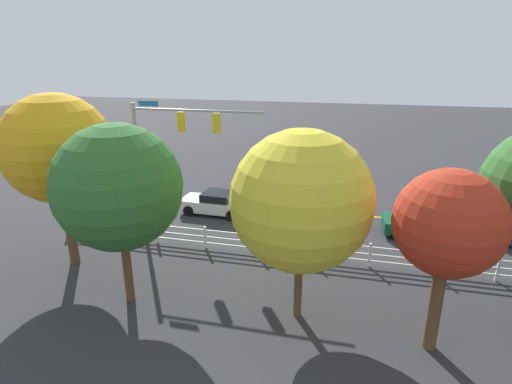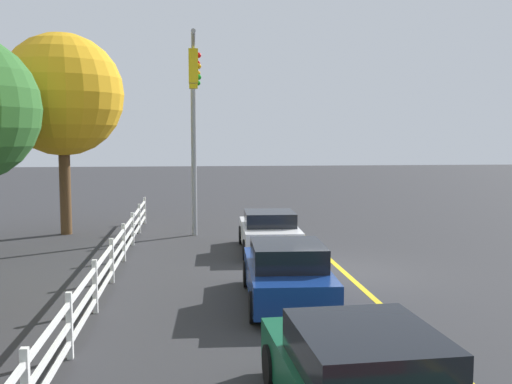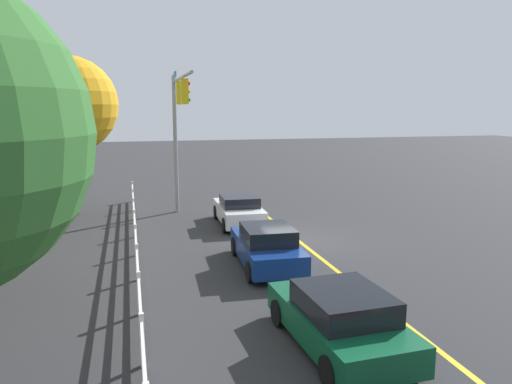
{
  "view_description": "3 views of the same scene",
  "coord_description": "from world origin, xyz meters",
  "px_view_note": "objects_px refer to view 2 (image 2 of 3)",
  "views": [
    {
      "loc": [
        -4.56,
        23.35,
        9.07
      ],
      "look_at": [
        0.54,
        2.53,
        1.85
      ],
      "focal_mm": 28.63,
      "sensor_mm": 36.0,
      "label": 1
    },
    {
      "loc": [
        -15.44,
        4.16,
        3.74
      ],
      "look_at": [
        0.98,
        2.37,
        2.18
      ],
      "focal_mm": 40.88,
      "sensor_mm": 36.0,
      "label": 2
    },
    {
      "loc": [
        -17.74,
        6.34,
        5.23
      ],
      "look_at": [
        0.09,
        1.71,
        2.02
      ],
      "focal_mm": 34.39,
      "sensor_mm": 36.0,
      "label": 3
    }
  ],
  "objects_px": {
    "car_1": "(362,379)",
    "tree_2": "(62,95)",
    "car_2": "(287,274)",
    "car_0": "(269,232)"
  },
  "relations": [
    {
      "from": "car_0",
      "to": "car_1",
      "type": "bearing_deg",
      "value": -179.71
    },
    {
      "from": "car_2",
      "to": "tree_2",
      "type": "xyz_separation_m",
      "value": [
        10.21,
        6.97,
        4.65
      ]
    },
    {
      "from": "car_0",
      "to": "car_2",
      "type": "xyz_separation_m",
      "value": [
        -5.94,
        0.38,
        0.02
      ]
    },
    {
      "from": "car_2",
      "to": "car_0",
      "type": "bearing_deg",
      "value": -1.1
    },
    {
      "from": "car_2",
      "to": "car_1",
      "type": "bearing_deg",
      "value": -177.21
    },
    {
      "from": "car_1",
      "to": "tree_2",
      "type": "relative_size",
      "value": 0.55
    },
    {
      "from": "car_1",
      "to": "tree_2",
      "type": "xyz_separation_m",
      "value": [
        16.01,
        6.99,
        4.64
      ]
    },
    {
      "from": "car_0",
      "to": "car_1",
      "type": "height_order",
      "value": "car_1"
    },
    {
      "from": "car_1",
      "to": "tree_2",
      "type": "distance_m",
      "value": 18.07
    },
    {
      "from": "tree_2",
      "to": "car_2",
      "type": "bearing_deg",
      "value": -145.68
    }
  ]
}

